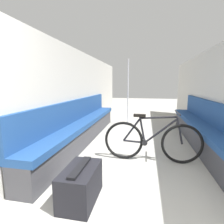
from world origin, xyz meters
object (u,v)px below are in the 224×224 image
object	(u,v)px
bicycle	(152,141)
grab_pole_near	(128,94)
luggage_bag	(81,184)
bench_seat_row_left	(83,127)
bench_seat_row_right	(205,133)

from	to	relation	value
bicycle	grab_pole_near	distance (m)	2.72
bicycle	grab_pole_near	xyz separation A→B (m)	(-0.68, 2.56, 0.64)
grab_pole_near	luggage_bag	size ratio (longest dim) A/B	3.46
bench_seat_row_left	bench_seat_row_right	bearing A→B (deg)	0.00
bench_seat_row_left	luggage_bag	size ratio (longest dim) A/B	7.15
bicycle	luggage_bag	bearing A→B (deg)	-127.76
bench_seat_row_left	luggage_bag	distance (m)	2.07
bench_seat_row_right	grab_pole_near	bearing A→B (deg)	133.57
grab_pole_near	bench_seat_row_right	bearing A→B (deg)	-46.43
bench_seat_row_left	grab_pole_near	world-z (taller)	grab_pole_near
bench_seat_row_left	bicycle	bearing A→B (deg)	-26.68
bench_seat_row_right	grab_pole_near	xyz separation A→B (m)	(-1.72, 1.81, 0.67)
bench_seat_row_right	grab_pole_near	distance (m)	2.58
bicycle	grab_pole_near	bearing A→B (deg)	100.90
bench_seat_row_left	luggage_bag	world-z (taller)	bench_seat_row_left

